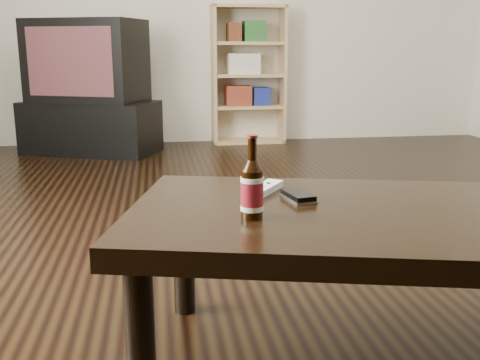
{
  "coord_description": "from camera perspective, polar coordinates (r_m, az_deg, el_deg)",
  "views": [
    {
      "loc": [
        -0.61,
        -2.19,
        0.86
      ],
      "look_at": [
        -0.41,
        -0.87,
        0.54
      ],
      "focal_mm": 42.0,
      "sensor_mm": 36.0,
      "label": 1
    }
  ],
  "objects": [
    {
      "name": "bookshelf",
      "position": [
        5.18,
        0.68,
        10.88
      ],
      "size": [
        0.66,
        0.31,
        1.22
      ],
      "rotation": [
        0.0,
        0.0,
        0.01
      ],
      "color": "tan",
      "rests_on": "floor"
    },
    {
      "name": "coffee_table",
      "position": [
        1.52,
        11.54,
        -5.09
      ],
      "size": [
        1.32,
        0.96,
        0.45
      ],
      "rotation": [
        0.0,
        0.0,
        -0.24
      ],
      "color": "black",
      "rests_on": "floor"
    },
    {
      "name": "tv_stand",
      "position": [
        4.83,
        -14.88,
        5.21
      ],
      "size": [
        1.18,
        0.9,
        0.42
      ],
      "primitive_type": "cube",
      "rotation": [
        0.0,
        0.0,
        -0.39
      ],
      "color": "black",
      "rests_on": "floor"
    },
    {
      "name": "tv",
      "position": [
        4.78,
        -15.28,
        11.59
      ],
      "size": [
        1.01,
        0.83,
        0.65
      ],
      "rotation": [
        0.0,
        0.0,
        -0.39
      ],
      "color": "black",
      "rests_on": "tv_stand"
    },
    {
      "name": "remote",
      "position": [
        1.65,
        2.48,
        -0.91
      ],
      "size": [
        0.14,
        0.17,
        0.02
      ],
      "rotation": [
        0.0,
        0.0,
        -0.61
      ],
      "color": "white",
      "rests_on": "coffee_table"
    },
    {
      "name": "beer_bottle",
      "position": [
        1.38,
        1.23,
        -0.97
      ],
      "size": [
        0.07,
        0.07,
        0.21
      ],
      "rotation": [
        0.0,
        0.0,
        -0.34
      ],
      "color": "black",
      "rests_on": "coffee_table"
    },
    {
      "name": "floor",
      "position": [
        2.43,
        6.61,
        -7.58
      ],
      "size": [
        5.0,
        6.0,
        0.01
      ],
      "primitive_type": "cube",
      "color": "black",
      "rests_on": "ground"
    },
    {
      "name": "phone",
      "position": [
        1.58,
        5.93,
        -1.65
      ],
      "size": [
        0.08,
        0.13,
        0.02
      ],
      "rotation": [
        0.0,
        0.0,
        0.19
      ],
      "color": "#AFAFB1",
      "rests_on": "coffee_table"
    }
  ]
}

